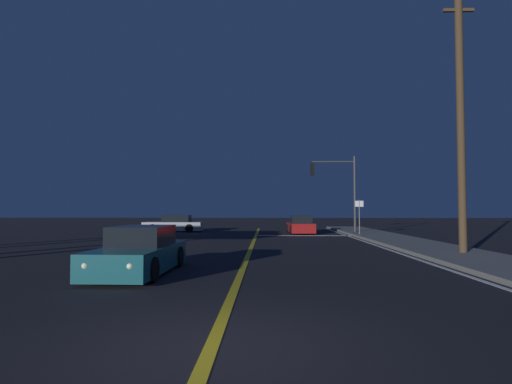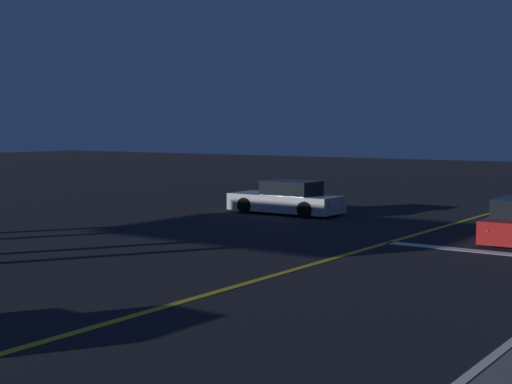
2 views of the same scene
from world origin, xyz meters
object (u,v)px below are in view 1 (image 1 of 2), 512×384
car_mid_block_teal (140,253)px  utility_pole_right (460,110)px  street_sign_corner (359,212)px  traffic_signal_near_right (339,182)px  car_far_approaching_silver (174,224)px  car_side_waiting_red (300,226)px

car_mid_block_teal → utility_pole_right: utility_pole_right is taller
utility_pole_right → street_sign_corner: size_ratio=4.58×
traffic_signal_near_right → street_sign_corner: (0.87, -2.80, -2.16)m
car_far_approaching_silver → street_sign_corner: bearing=-111.1°
car_side_waiting_red → street_sign_corner: 4.96m
traffic_signal_near_right → utility_pole_right: utility_pole_right is taller
street_sign_corner → car_far_approaching_silver: bearing=159.3°
car_far_approaching_silver → car_mid_block_teal: (3.83, -21.56, -0.00)m
car_far_approaching_silver → street_sign_corner: size_ratio=1.94×
car_mid_block_teal → car_side_waiting_red: bearing=-106.5°
street_sign_corner → car_mid_block_teal: bearing=-121.1°
car_side_waiting_red → car_mid_block_teal: bearing=-110.1°
traffic_signal_near_right → street_sign_corner: traffic_signal_near_right is taller
car_far_approaching_silver → traffic_signal_near_right: 13.44m
street_sign_corner → traffic_signal_near_right: bearing=107.3°
car_mid_block_teal → street_sign_corner: 19.15m
car_mid_block_teal → utility_pole_right: bearing=-156.9°
car_mid_block_teal → traffic_signal_near_right: 21.42m
car_far_approaching_silver → traffic_signal_near_right: traffic_signal_near_right is taller
car_side_waiting_red → car_far_approaching_silver: bearing=165.8°
car_far_approaching_silver → street_sign_corner: (13.70, -5.19, 1.05)m
car_mid_block_teal → utility_pole_right: (11.28, 4.57, 5.16)m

